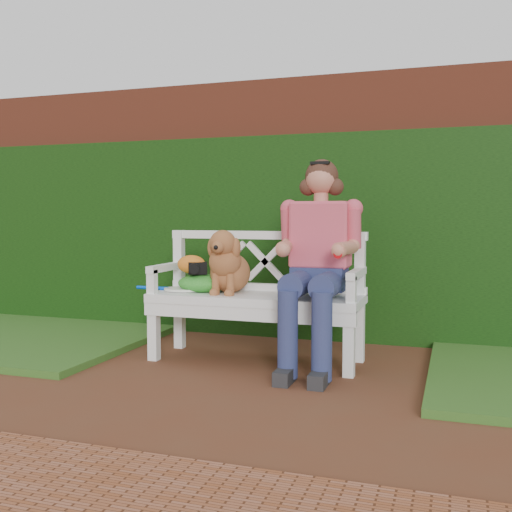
% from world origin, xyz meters
% --- Properties ---
extents(ground, '(60.00, 60.00, 0.00)m').
position_xyz_m(ground, '(0.00, 0.00, 0.00)').
color(ground, '#582C1A').
extents(brick_wall, '(10.00, 0.30, 2.20)m').
position_xyz_m(brick_wall, '(0.00, 1.90, 1.10)').
color(brick_wall, brown).
rests_on(brick_wall, ground).
extents(ivy_hedge, '(10.00, 0.18, 1.70)m').
position_xyz_m(ivy_hedge, '(0.00, 1.68, 0.85)').
color(ivy_hedge, '#18420D').
rests_on(ivy_hedge, ground).
extents(grass_left, '(2.60, 2.00, 0.05)m').
position_xyz_m(grass_left, '(-2.40, 0.90, 0.03)').
color(grass_left, '#23521E').
rests_on(grass_left, ground).
extents(garden_bench, '(1.61, 0.70, 0.48)m').
position_xyz_m(garden_bench, '(-0.09, 0.77, 0.24)').
color(garden_bench, white).
rests_on(garden_bench, ground).
extents(seated_woman, '(0.73, 0.89, 1.40)m').
position_xyz_m(seated_woman, '(0.37, 0.75, 0.70)').
color(seated_woman, '#ED5D60').
rests_on(seated_woman, ground).
extents(dog, '(0.39, 0.47, 0.46)m').
position_xyz_m(dog, '(-0.29, 0.76, 0.71)').
color(dog, '#A66242').
rests_on(dog, garden_bench).
extents(tennis_racket, '(0.58, 0.32, 0.03)m').
position_xyz_m(tennis_racket, '(-0.68, 0.76, 0.49)').
color(tennis_racket, silver).
rests_on(tennis_racket, garden_bench).
extents(green_bag, '(0.44, 0.37, 0.13)m').
position_xyz_m(green_bag, '(-0.50, 0.78, 0.54)').
color(green_bag, '#199127').
rests_on(green_bag, garden_bench).
extents(camera_item, '(0.16, 0.14, 0.09)m').
position_xyz_m(camera_item, '(-0.53, 0.76, 0.65)').
color(camera_item, black).
rests_on(camera_item, green_bag).
extents(baseball_glove, '(0.23, 0.18, 0.14)m').
position_xyz_m(baseball_glove, '(-0.58, 0.77, 0.68)').
color(baseball_glove, orange).
rests_on(baseball_glove, green_bag).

